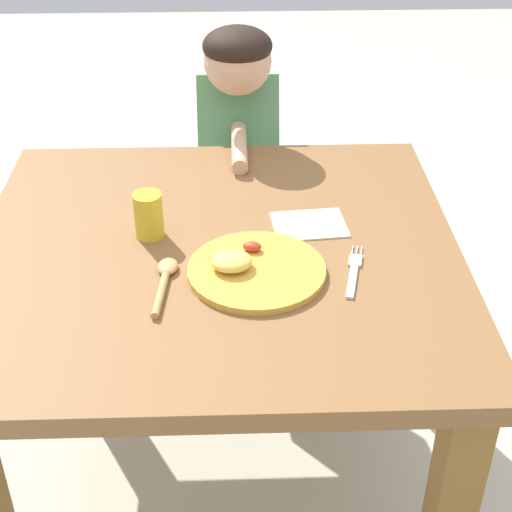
{
  "coord_description": "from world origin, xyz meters",
  "views": [
    {
      "loc": [
        0.04,
        -1.38,
        1.56
      ],
      "look_at": [
        0.08,
        -0.07,
        0.68
      ],
      "focal_mm": 54.57,
      "sensor_mm": 36.0,
      "label": 1
    }
  ],
  "objects_px": {
    "plate": "(253,269)",
    "fork": "(354,272)",
    "spoon": "(165,278)",
    "person": "(239,168)",
    "drinking_cup": "(149,215)"
  },
  "relations": [
    {
      "from": "plate",
      "to": "person",
      "type": "bearing_deg",
      "value": 91.5
    },
    {
      "from": "fork",
      "to": "person",
      "type": "relative_size",
      "value": 0.19
    },
    {
      "from": "plate",
      "to": "person",
      "type": "xyz_separation_m",
      "value": [
        -0.02,
        0.72,
        -0.14
      ]
    },
    {
      "from": "fork",
      "to": "spoon",
      "type": "bearing_deg",
      "value": 105.51
    },
    {
      "from": "plate",
      "to": "fork",
      "type": "xyz_separation_m",
      "value": [
        0.2,
        -0.01,
        -0.01
      ]
    },
    {
      "from": "plate",
      "to": "fork",
      "type": "bearing_deg",
      "value": -1.87
    },
    {
      "from": "spoon",
      "to": "fork",
      "type": "bearing_deg",
      "value": -82.32
    },
    {
      "from": "plate",
      "to": "person",
      "type": "distance_m",
      "value": 0.74
    },
    {
      "from": "plate",
      "to": "spoon",
      "type": "relative_size",
      "value": 1.45
    },
    {
      "from": "plate",
      "to": "person",
      "type": "relative_size",
      "value": 0.29
    },
    {
      "from": "fork",
      "to": "spoon",
      "type": "xyz_separation_m",
      "value": [
        -0.38,
        -0.02,
        0.01
      ]
    },
    {
      "from": "person",
      "to": "spoon",
      "type": "bearing_deg",
      "value": 78.16
    },
    {
      "from": "person",
      "to": "drinking_cup",
      "type": "bearing_deg",
      "value": 70.78
    },
    {
      "from": "plate",
      "to": "fork",
      "type": "distance_m",
      "value": 0.2
    },
    {
      "from": "fork",
      "to": "drinking_cup",
      "type": "xyz_separation_m",
      "value": [
        -0.42,
        0.16,
        0.05
      ]
    }
  ]
}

